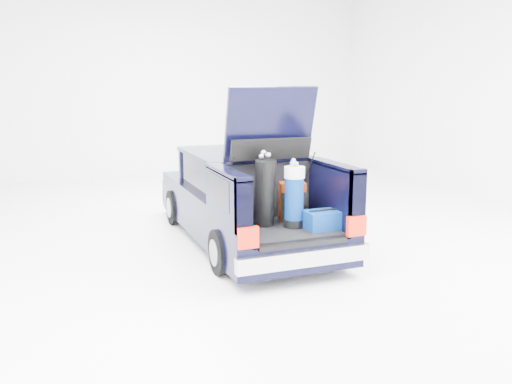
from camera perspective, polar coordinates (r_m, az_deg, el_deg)
name	(u,v)px	position (r m, az deg, el deg)	size (l,w,h in m)	color
ground	(245,241)	(8.81, -1.17, -5.15)	(14.00, 14.00, 0.00)	white
car	(243,199)	(8.74, -1.43, -0.73)	(1.87, 4.65, 2.47)	black
red_suitcase	(293,202)	(7.60, 3.87, -1.07)	(0.39, 0.30, 0.58)	maroon
black_golf_bag	(265,193)	(7.29, 0.93, -0.07)	(0.32, 0.40, 1.03)	black
blue_golf_bag	(294,196)	(7.27, 4.04, -0.45)	(0.33, 0.33, 0.93)	black
blue_duffel	(324,220)	(7.28, 7.19, -2.91)	(0.52, 0.34, 0.27)	navy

